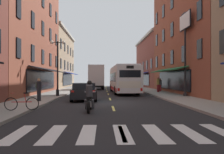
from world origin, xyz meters
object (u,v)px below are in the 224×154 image
pedestrian_near (39,89)px  sedan_near (85,91)px  transit_bus (123,79)px  bicycle_near (22,103)px  sedan_mid (97,83)px  pedestrian_mid (158,84)px  billboard_sign (185,33)px  motorcycle_rider (89,98)px  street_lamp_twin (58,65)px  box_truck (96,77)px  pedestrian_rear (160,84)px

pedestrian_near → sedan_near: bearing=176.6°
transit_bus → bicycle_near: 17.89m
sedan_near → sedan_mid: (0.27, 31.59, 0.00)m
pedestrian_mid → transit_bus: bearing=84.0°
billboard_sign → motorcycle_rider: size_ratio=3.73×
street_lamp_twin → sedan_near: bearing=-50.2°
pedestrian_near → street_lamp_twin: 5.56m
billboard_sign → pedestrian_near: (-12.28, -4.63, -5.04)m
transit_bus → sedan_mid: transit_bus is taller
sedan_near → pedestrian_mid: pedestrian_mid is taller
sedan_mid → street_lamp_twin: street_lamp_twin is taller
box_truck → sedan_near: bearing=-91.0°
sedan_near → pedestrian_near: bearing=-149.4°
box_truck → pedestrian_mid: box_truck is taller
sedan_mid → street_lamp_twin: bearing=-96.1°
sedan_mid → sedan_near: bearing=-90.5°
sedan_near → pedestrian_rear: size_ratio=2.68×
motorcycle_rider → street_lamp_twin: street_lamp_twin is taller
transit_bus → motorcycle_rider: 16.52m
transit_bus → box_truck: box_truck is taller
sedan_near → street_lamp_twin: (-2.76, 3.31, 2.28)m
billboard_sign → sedan_near: size_ratio=1.74×
bicycle_near → billboard_sign: bearing=40.1°
box_truck → sedan_mid: (-0.06, 11.86, -1.26)m
billboard_sign → pedestrian_near: billboard_sign is taller
motorcycle_rider → sedan_near: bearing=96.4°
motorcycle_rider → billboard_sign: bearing=48.6°
box_truck → pedestrian_mid: bearing=-53.4°
bicycle_near → pedestrian_near: size_ratio=1.05×
sedan_near → bicycle_near: (-2.65, -7.14, -0.22)m
pedestrian_rear → street_lamp_twin: bearing=-68.5°
sedan_near → motorcycle_rider: 6.77m
billboard_sign → sedan_near: billboard_sign is taller
transit_bus → billboard_sign: bearing=-52.1°
transit_bus → pedestrian_mid: bearing=-2.1°
transit_bus → pedestrian_near: size_ratio=7.32×
sedan_mid → transit_bus: bearing=-80.7°
transit_bus → sedan_near: 10.28m
sedan_mid → pedestrian_rear: (8.56, -20.22, 0.27)m
sedan_mid → pedestrian_mid: pedestrian_mid is taller
pedestrian_rear → street_lamp_twin: 14.26m
motorcycle_rider → pedestrian_near: bearing=128.8°
sedan_mid → pedestrian_rear: size_ratio=2.89×
pedestrian_mid → pedestrian_near: bearing=131.0°
sedan_mid → pedestrian_near: bearing=-95.8°
billboard_sign → sedan_mid: bearing=107.1°
billboard_sign → box_truck: bearing=117.4°
pedestrian_near → street_lamp_twin: street_lamp_twin is taller
billboard_sign → bicycle_near: bearing=-139.9°
billboard_sign → box_truck: (-8.80, 16.96, -4.06)m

